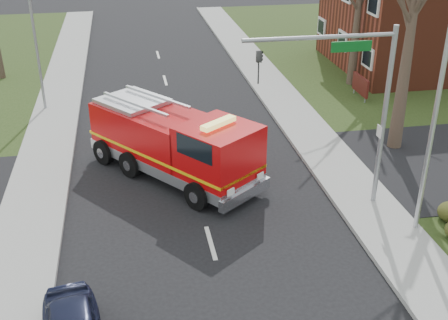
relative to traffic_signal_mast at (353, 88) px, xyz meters
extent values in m
plane|color=black|center=(-5.21, -1.50, -4.71)|extent=(120.00, 120.00, 0.00)
cube|color=gray|center=(0.99, -1.50, -4.63)|extent=(2.40, 80.00, 0.15)
cube|color=gray|center=(-11.41, -1.50, -4.63)|extent=(2.40, 80.00, 0.15)
cube|color=silver|center=(6.24, 16.50, -2.71)|extent=(0.12, 1.40, 1.20)
cube|color=#471310|center=(5.29, 11.00, -3.81)|extent=(0.12, 2.00, 1.00)
cylinder|color=gray|center=(5.29, 10.20, -4.26)|extent=(0.08, 0.08, 0.90)
cylinder|color=gray|center=(5.29, 11.80, -4.26)|extent=(0.08, 0.08, 0.90)
cone|color=#32271D|center=(4.29, 4.50, 1.29)|extent=(0.64, 0.64, 12.00)
cylinder|color=gray|center=(1.29, 0.00, -1.31)|extent=(0.18, 0.18, 6.80)
cylinder|color=gray|center=(-1.31, 0.00, 1.79)|extent=(5.20, 0.14, 0.14)
cube|color=#0C591E|center=(-0.21, 0.00, 1.44)|extent=(1.40, 0.06, 0.35)
imported|color=black|center=(-3.31, 0.00, 1.44)|extent=(0.22, 0.18, 1.10)
cylinder|color=#B7BABF|center=(1.99, -2.00, -0.51)|extent=(0.16, 0.16, 8.40)
cylinder|color=gray|center=(-12.01, 12.50, -1.21)|extent=(0.14, 0.14, 7.00)
cube|color=#B7080A|center=(-6.68, 4.71, -3.16)|extent=(5.21, 5.69, 2.09)
cube|color=#B7080A|center=(-4.38, 1.71, -3.01)|extent=(3.63, 3.63, 2.39)
cube|color=#B7BABF|center=(-5.95, 3.76, -4.01)|extent=(6.80, 7.76, 0.45)
cube|color=#E5B20C|center=(-5.95, 3.76, -3.46)|extent=(6.80, 7.76, 0.12)
cube|color=black|center=(-3.71, 0.84, -2.27)|extent=(1.88, 1.47, 0.85)
cube|color=#E5D866|center=(-4.38, 1.71, -1.67)|extent=(1.48, 1.25, 0.18)
cylinder|color=black|center=(-5.34, 0.84, -4.16)|extent=(0.94, 1.08, 1.10)
cylinder|color=black|center=(-3.29, 2.42, -4.16)|extent=(0.94, 1.08, 1.10)
cylinder|color=black|center=(-8.80, 5.35, -4.16)|extent=(0.94, 1.08, 1.10)
cylinder|color=black|center=(-6.74, 6.92, -4.16)|extent=(0.94, 1.08, 1.10)
camera|label=1|loc=(-7.60, -17.18, 6.19)|focal=45.00mm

